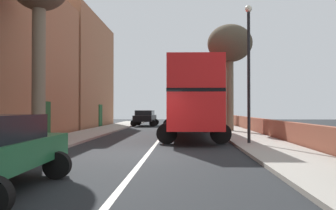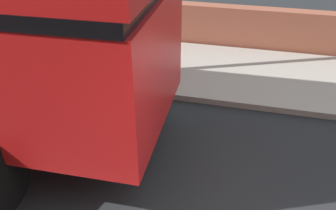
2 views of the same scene
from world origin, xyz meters
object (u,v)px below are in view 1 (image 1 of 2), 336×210
Objects in this scene: parked_car_black_left_2 at (145,117)px; street_tree_right_1 at (230,46)px; lamppost_right at (249,62)px; double_decker_bus at (190,98)px; street_tree_right_3 at (223,59)px.

street_tree_right_1 reaches higher than parked_car_black_left_2.
parked_car_black_left_2 is at bearing 111.74° from lamppost_right.
parked_car_black_left_2 is at bearing 108.30° from double_decker_bus.
parked_car_black_left_2 is 0.54× the size of street_tree_right_3.
parked_car_black_left_2 is (-4.20, 12.70, -1.46)m from double_decker_bus.
double_decker_bus is 5.28m from lamppost_right.
lamppost_right is at bearing -59.16° from double_decker_bus.
street_tree_right_1 is 8.94m from lamppost_right.
parked_car_black_left_2 is 12.32m from street_tree_right_1.
double_decker_bus is 1.39× the size of street_tree_right_3.
double_decker_bus reaches higher than parked_car_black_left_2.
lamppost_right reaches higher than double_decker_bus.
double_decker_bus is 6.48m from street_tree_right_1.
double_decker_bus is at bearing -125.02° from street_tree_right_1.
street_tree_right_3 reaches higher than street_tree_right_1.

